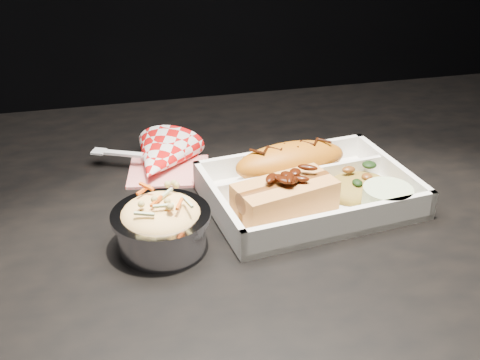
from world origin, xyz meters
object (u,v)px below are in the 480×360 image
at_px(food_tray, 308,195).
at_px(foil_coleslaw_cup, 161,223).
at_px(dining_table, 269,265).
at_px(hotdog, 285,195).
at_px(fried_pastry, 291,161).
at_px(napkin_fork, 160,159).

height_order(food_tray, foil_coleslaw_cup, foil_coleslaw_cup).
bearing_deg(food_tray, foil_coleslaw_cup, -170.19).
xyz_separation_m(dining_table, hotdog, (0.01, -0.03, 0.12)).
height_order(dining_table, foil_coleslaw_cup, foil_coleslaw_cup).
bearing_deg(dining_table, foil_coleslaw_cup, -158.16).
height_order(dining_table, fried_pastry, fried_pastry).
distance_m(fried_pastry, hotdog, 0.09).
distance_m(dining_table, napkin_fork, 0.21).
distance_m(food_tray, foil_coleslaw_cup, 0.20).
relative_size(fried_pastry, napkin_fork, 0.93).
xyz_separation_m(foil_coleslaw_cup, napkin_fork, (0.02, 0.19, -0.02)).
height_order(food_tray, fried_pastry, fried_pastry).
bearing_deg(napkin_fork, foil_coleslaw_cup, -71.79).
bearing_deg(food_tray, napkin_fork, 136.01).
bearing_deg(foil_coleslaw_cup, napkin_fork, 84.01).
xyz_separation_m(food_tray, hotdog, (-0.04, -0.03, 0.02)).
bearing_deg(hotdog, napkin_fork, 114.51).
bearing_deg(food_tray, dining_table, 174.69).
bearing_deg(foil_coleslaw_cup, dining_table, 21.84).
relative_size(dining_table, fried_pastry, 7.77).
height_order(food_tray, napkin_fork, napkin_fork).
height_order(dining_table, napkin_fork, napkin_fork).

